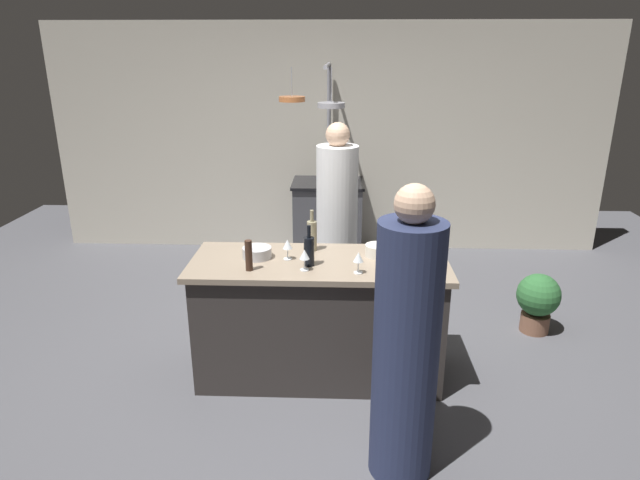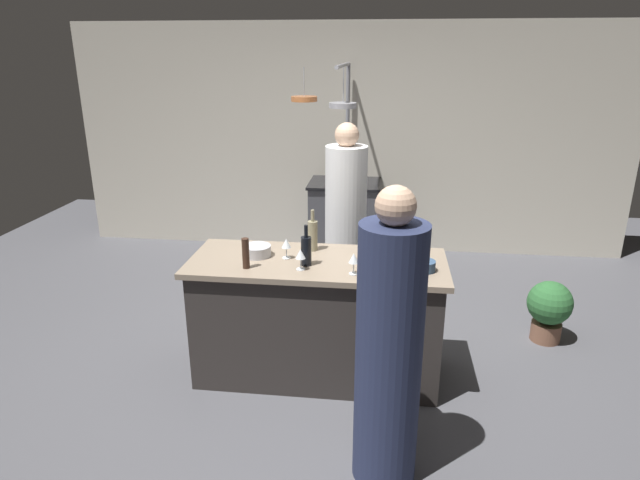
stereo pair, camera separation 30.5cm
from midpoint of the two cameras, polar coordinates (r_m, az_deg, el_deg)
The scene contains 20 objects.
ground_plane at distance 4.21m, azimuth -2.22°, elevation -13.69°, with size 9.00×9.00×0.00m, color #4C4C51.
back_wall at distance 6.45m, azimuth -0.42°, elevation 10.46°, with size 6.40×0.16×2.60m, color beige.
kitchen_island at distance 3.98m, azimuth -2.30°, elevation -8.21°, with size 1.80×0.72×0.90m.
stove_range at distance 6.25m, azimuth -0.57°, elevation 2.14°, with size 0.80×0.64×0.89m.
chef at distance 4.84m, azimuth -0.03°, elevation 1.35°, with size 0.36×0.36×1.72m.
bar_stool_right at distance 3.48m, azimuth 6.44°, elevation -14.18°, with size 0.28×0.28×0.68m.
guest_right at distance 2.97m, azimuth 6.05°, elevation -11.36°, with size 0.36×0.36×1.68m.
overhead_pot_rack at distance 5.55m, azimuth -1.43°, elevation 12.29°, with size 0.59×1.46×2.17m.
potted_plant at distance 4.91m, azimuth 20.24°, elevation -5.90°, with size 0.36×0.36×0.52m.
pepper_mill at distance 3.64m, azimuth -9.87°, elevation -1.64°, with size 0.05×0.05×0.21m, color #382319.
wine_bottle_red at distance 3.81m, azimuth 7.40°, elevation -0.25°, with size 0.07×0.07×0.32m.
wine_bottle_white at distance 3.95m, azimuth -3.06°, elevation 0.50°, with size 0.07×0.07×0.31m.
wine_bottle_dark at distance 3.67m, azimuth -3.53°, elevation -1.15°, with size 0.07×0.07×0.29m.
wine_bottle_amber at distance 3.65m, azimuth 5.24°, elevation -0.98°, with size 0.07×0.07×0.33m.
wine_glass_near_right_guest at distance 3.60m, azimuth -4.07°, elevation -1.66°, with size 0.07×0.07×0.15m.
wine_glass_near_left_guest at distance 3.54m, azimuth 1.59°, elevation -1.95°, with size 0.07×0.07×0.15m.
wine_glass_by_chef at distance 3.80m, azimuth -5.73°, elevation -0.57°, with size 0.07×0.07×0.15m.
mixing_bowl_steel at distance 3.88m, azimuth -8.86°, elevation -1.34°, with size 0.20×0.20×0.08m, color #B7B7BC.
mixing_bowl_blue at distance 3.70m, azimuth 8.75°, elevation -2.38°, with size 0.15×0.15×0.07m, color #334C6B.
mixing_bowl_ceramic at distance 3.87m, azimuth 3.81°, elevation -1.12°, with size 0.18×0.18×0.08m, color silver.
Camera 1 is at (0.14, -3.53, 2.29)m, focal length 30.54 mm.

